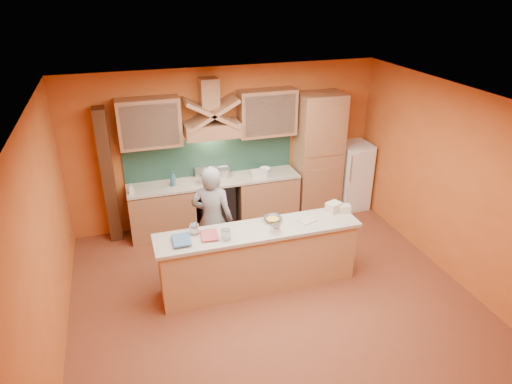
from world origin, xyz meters
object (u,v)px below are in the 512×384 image
object	(u,v)px
stove	(216,204)
person	(212,220)
kitchen_scale	(276,230)
mixing_bowl	(273,219)
fridge	(352,176)

from	to	relation	value
stove	person	distance (m)	1.38
person	kitchen_scale	size ratio (longest dim) A/B	14.50
person	stove	bearing A→B (deg)	-80.44
person	mixing_bowl	distance (m)	0.92
stove	kitchen_scale	xyz separation A→B (m)	(0.39, -2.07, 0.54)
stove	kitchen_scale	distance (m)	2.17
stove	fridge	xyz separation A→B (m)	(2.70, 0.00, 0.20)
fridge	mixing_bowl	world-z (taller)	fridge
stove	person	world-z (taller)	person
kitchen_scale	stove	bearing A→B (deg)	105.18
mixing_bowl	person	bearing A→B (deg)	149.66
stove	mixing_bowl	world-z (taller)	mixing_bowl
stove	mixing_bowl	distance (m)	1.88
stove	fridge	world-z (taller)	fridge
fridge	mixing_bowl	bearing A→B (deg)	-142.14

